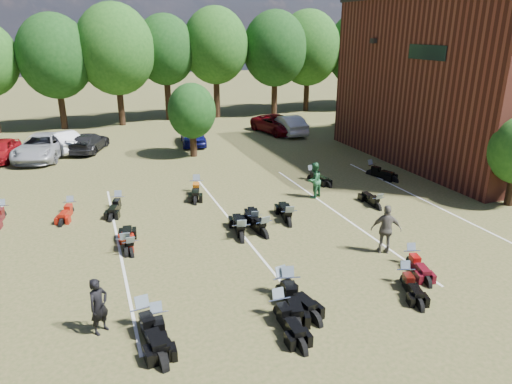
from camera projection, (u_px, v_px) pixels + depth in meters
name	position (u px, v px, depth m)	size (l,w,h in m)	color
ground	(332.00, 246.00, 18.25)	(160.00, 160.00, 0.00)	brown
car_0	(1.00, 150.00, 30.00)	(1.66, 4.14, 1.41)	maroon
car_1	(61.00, 141.00, 32.13)	(1.58, 4.53, 1.49)	silver
car_2	(42.00, 147.00, 30.47)	(2.67, 5.80, 1.61)	#9B9DA3
car_3	(89.00, 142.00, 32.34)	(1.81, 4.46, 1.29)	black
car_4	(193.00, 134.00, 34.31)	(1.74, 4.33, 1.48)	#0B0D52
car_5	(288.00, 125.00, 37.61)	(1.66, 4.75, 1.57)	silver
car_6	(277.00, 124.00, 38.03)	(2.45, 5.31, 1.48)	#50040A
car_7	(357.00, 120.00, 39.63)	(2.20, 5.42, 1.57)	#343539
person_black	(99.00, 306.00, 12.83)	(0.62, 0.41, 1.70)	black
person_green	(314.00, 180.00, 23.29)	(0.90, 0.70, 1.86)	#235E37
person_grey	(386.00, 229.00, 17.45)	(1.15, 0.48, 1.95)	#5F5A52
motorcycle_0	(145.00, 328.00, 13.29)	(0.78, 2.46, 1.37)	black
motorcycle_1	(158.00, 330.00, 13.19)	(0.68, 2.13, 1.19)	black
motorcycle_2	(279.00, 316.00, 13.80)	(0.72, 2.25, 1.26)	black
motorcycle_3	(282.00, 294.00, 14.95)	(0.78, 2.44, 1.36)	black
motorcycle_4	(288.00, 296.00, 14.87)	(0.80, 2.50, 1.39)	black
motorcycle_5	(404.00, 284.00, 15.58)	(0.65, 2.03, 1.13)	black
motorcycle_6	(410.00, 264.00, 16.88)	(0.64, 2.01, 1.12)	#4F0B15
motorcycle_7	(132.00, 255.00, 17.57)	(0.64, 2.02, 1.13)	#9A170B
motorcycle_8	(127.00, 254.00, 17.67)	(0.75, 2.36, 1.32)	black
motorcycle_9	(264.00, 236.00, 19.14)	(0.76, 2.38, 1.32)	black
motorcycle_10	(255.00, 227.00, 20.02)	(0.65, 2.03, 1.13)	black
motorcycle_11	(242.00, 240.00, 18.80)	(0.77, 2.42, 1.35)	black
motorcycle_12	(289.00, 225.00, 20.27)	(0.75, 2.35, 1.31)	black
motorcycle_13	(378.00, 209.00, 22.07)	(0.65, 2.04, 1.14)	black
motorcycle_14	(3.00, 217.00, 21.09)	(0.67, 2.11, 1.18)	#4A0A12
motorcycle_15	(71.00, 213.00, 21.60)	(0.64, 2.02, 1.13)	maroon
motorcycle_16	(119.00, 208.00, 22.20)	(0.68, 2.13, 1.18)	black
motorcycle_17	(197.00, 192.00, 24.36)	(0.75, 2.34, 1.30)	black
motorcycle_18	(311.00, 180.00, 26.38)	(0.66, 2.08, 1.16)	black
motorcycle_20	(371.00, 175.00, 27.24)	(0.73, 2.28, 1.27)	black
tree_line	(167.00, 51.00, 41.37)	(56.00, 6.00, 9.79)	black
young_tree_midfield	(192.00, 111.00, 30.22)	(3.20, 3.20, 4.70)	black
parking_lines	(237.00, 228.00, 19.90)	(20.10, 14.00, 0.01)	silver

